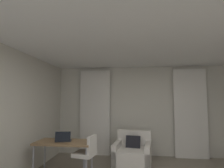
{
  "coord_description": "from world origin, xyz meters",
  "views": [
    {
      "loc": [
        -0.24,
        -2.45,
        1.62
      ],
      "look_at": [
        -0.7,
        1.51,
        1.97
      ],
      "focal_mm": 28.83,
      "sensor_mm": 36.0,
      "label": 1
    }
  ],
  "objects_px": {
    "desk_chair": "(86,159)",
    "laptop": "(63,139)",
    "armchair": "(133,154)",
    "desk": "(64,145)"
  },
  "relations": [
    {
      "from": "armchair",
      "to": "laptop",
      "type": "bearing_deg",
      "value": -150.53
    },
    {
      "from": "desk",
      "to": "desk_chair",
      "type": "bearing_deg",
      "value": -7.23
    },
    {
      "from": "laptop",
      "to": "desk",
      "type": "bearing_deg",
      "value": 60.08
    },
    {
      "from": "desk",
      "to": "laptop",
      "type": "xyz_separation_m",
      "value": [
        -0.01,
        -0.02,
        0.12
      ]
    },
    {
      "from": "desk",
      "to": "desk_chair",
      "type": "xyz_separation_m",
      "value": [
        0.5,
        -0.06,
        -0.27
      ]
    },
    {
      "from": "desk_chair",
      "to": "laptop",
      "type": "relative_size",
      "value": 2.43
    },
    {
      "from": "armchair",
      "to": "laptop",
      "type": "distance_m",
      "value": 1.76
    },
    {
      "from": "desk_chair",
      "to": "armchair",
      "type": "bearing_deg",
      "value": 42.49
    },
    {
      "from": "armchair",
      "to": "desk_chair",
      "type": "relative_size",
      "value": 1.12
    },
    {
      "from": "desk",
      "to": "desk_chair",
      "type": "distance_m",
      "value": 0.57
    }
  ]
}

